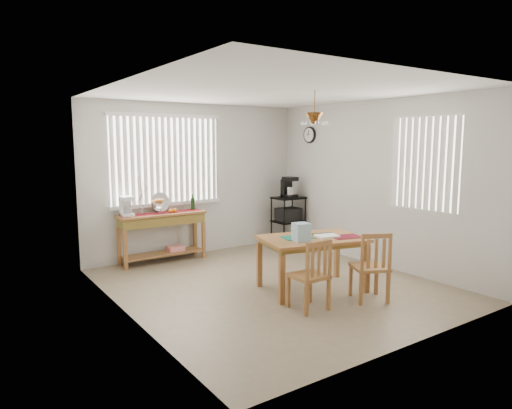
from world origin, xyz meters
TOP-DOWN VIEW (x-y plane):
  - ground at (0.00, 0.00)m, footprint 4.00×4.50m
  - room_shell at (0.00, 0.02)m, footprint 4.20×4.70m
  - sideboard at (-0.74, 2.03)m, footprint 1.43×0.40m
  - sideboard_items at (-0.98, 2.04)m, footprint 1.36×0.34m
  - wire_cart at (1.69, 1.79)m, footprint 0.55×0.44m
  - cart_items at (1.69, 1.80)m, footprint 0.22×0.26m
  - dining_table at (0.33, -0.43)m, footprint 1.48×1.13m
  - table_items at (0.18, -0.52)m, footprint 1.01×0.69m
  - chair_left at (-0.19, -0.99)m, footprint 0.40×0.40m
  - chair_right at (0.63, -1.18)m, footprint 0.54×0.54m

SIDE VIEW (x-z plane):
  - ground at x=0.00m, z-range -0.01..0.00m
  - chair_left at x=-0.19m, z-range -0.01..0.84m
  - chair_right at x=0.63m, z-range -0.01..0.87m
  - wire_cart at x=1.69m, z-range 0.09..1.02m
  - sideboard at x=-0.74m, z-range 0.20..1.01m
  - dining_table at x=0.33m, z-range 0.27..0.98m
  - table_items at x=0.18m, z-range 0.68..0.91m
  - sideboard_items at x=-0.98m, z-range 0.63..1.24m
  - cart_items at x=1.69m, z-range 0.91..1.29m
  - room_shell at x=0.00m, z-range 0.34..3.04m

